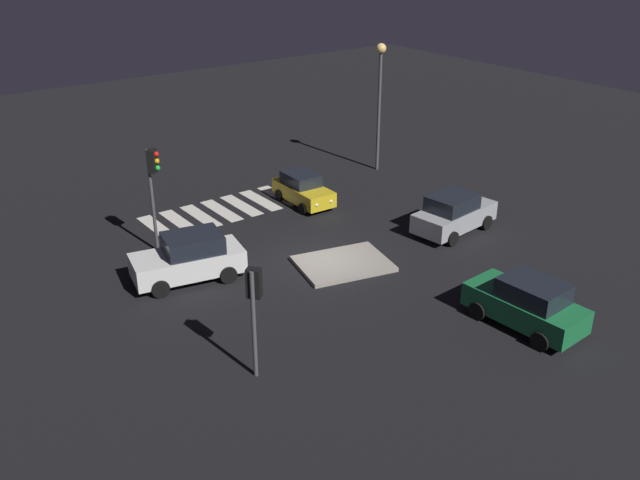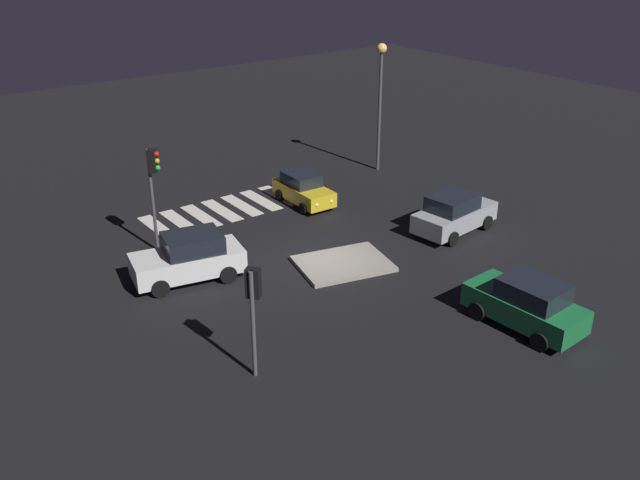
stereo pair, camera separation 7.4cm
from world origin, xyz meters
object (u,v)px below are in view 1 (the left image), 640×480
object	(u,v)px
car_white	(189,258)
car_silver	(454,213)
car_yellow	(303,189)
car_green	(527,303)
traffic_light_north	(254,296)
traffic_island	(343,264)
traffic_light_east	(153,175)
street_lamp	(380,84)

from	to	relation	value
car_white	car_silver	world-z (taller)	car_white
car_white	car_yellow	xyz separation A→B (m)	(-8.40, -3.93, -0.17)
car_green	car_yellow	size ratio (longest dim) A/B	1.18
car_white	car_yellow	bearing A→B (deg)	-143.24
car_green	traffic_light_north	distance (m)	9.90
traffic_island	traffic_light_east	distance (m)	8.77
car_yellow	car_white	bearing A→B (deg)	-62.83
traffic_light_east	traffic_light_north	bearing A→B (deg)	-52.69
traffic_island	street_lamp	distance (m)	13.46
street_lamp	car_green	bearing A→B (deg)	66.32
car_green	car_yellow	bearing A→B (deg)	-5.37
car_green	car_white	size ratio (longest dim) A/B	0.94
car_silver	street_lamp	size ratio (longest dim) A/B	0.62
traffic_light_east	car_yellow	bearing A→B (deg)	50.61
traffic_island	traffic_light_north	xyz separation A→B (m)	(6.91, 4.27, 2.74)
car_white	car_silver	size ratio (longest dim) A/B	1.05
car_silver	traffic_light_east	size ratio (longest dim) A/B	0.96
car_green	traffic_light_north	world-z (taller)	traffic_light_north
traffic_island	car_silver	size ratio (longest dim) A/B	0.97
traffic_island	traffic_light_east	xyz separation A→B (m)	(5.51, -5.91, 3.41)
car_white	traffic_light_east	size ratio (longest dim) A/B	1.01
car_green	traffic_light_north	size ratio (longest dim) A/B	1.17
car_yellow	traffic_light_north	size ratio (longest dim) A/B	1.00
traffic_island	traffic_light_north	world-z (taller)	traffic_light_north
car_yellow	traffic_light_east	distance (m)	8.70
car_silver	traffic_light_east	xyz separation A→B (m)	(11.75, -6.23, 2.58)
traffic_island	car_yellow	xyz separation A→B (m)	(-2.72, -6.69, 0.69)
car_white	traffic_light_north	size ratio (longest dim) A/B	1.25
car_white	street_lamp	distance (m)	16.49
car_green	car_yellow	world-z (taller)	car_green
car_white	traffic_light_east	xyz separation A→B (m)	(-0.17, -3.15, 2.55)
car_green	traffic_light_east	bearing A→B (deg)	26.43
car_white	street_lamp	xyz separation A→B (m)	(-14.95, -5.73, 3.97)
traffic_island	car_white	bearing A→B (deg)	-25.92
traffic_island	car_white	xyz separation A→B (m)	(5.68, -2.76, 0.86)
car_silver	car_yellow	size ratio (longest dim) A/B	1.19
car_silver	traffic_light_north	size ratio (longest dim) A/B	1.19
car_silver	street_lamp	distance (m)	10.14
car_white	traffic_light_north	xyz separation A→B (m)	(1.23, 7.03, 1.88)
traffic_light_north	car_silver	bearing A→B (deg)	-22.34
car_silver	traffic_island	bearing A→B (deg)	170.47
car_silver	traffic_light_east	world-z (taller)	traffic_light_east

